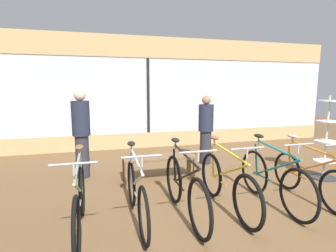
% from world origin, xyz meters
% --- Properties ---
extents(ground_plane, '(24.00, 24.00, 0.00)m').
position_xyz_m(ground_plane, '(0.00, 0.00, 0.00)').
color(ground_plane, brown).
extents(shop_back_wall, '(12.00, 0.08, 3.20)m').
position_xyz_m(shop_back_wall, '(0.00, 4.15, 1.64)').
color(shop_back_wall, tan).
rests_on(shop_back_wall, ground_plane).
extents(bicycle_far_left, '(0.46, 1.77, 1.03)m').
position_xyz_m(bicycle_far_left, '(-1.71, -0.22, 0.39)').
color(bicycle_far_left, black).
rests_on(bicycle_far_left, ground_plane).
extents(bicycle_left, '(0.46, 1.71, 1.02)m').
position_xyz_m(bicycle_left, '(-1.00, -0.11, 0.39)').
color(bicycle_left, black).
rests_on(bicycle_left, ground_plane).
extents(bicycle_center_left, '(0.46, 1.77, 1.05)m').
position_xyz_m(bicycle_center_left, '(-0.35, -0.16, 0.40)').
color(bicycle_center_left, black).
rests_on(bicycle_center_left, ground_plane).
extents(bicycle_center_right, '(0.46, 1.78, 1.04)m').
position_xyz_m(bicycle_center_right, '(0.30, -0.12, 0.39)').
color(bicycle_center_right, black).
rests_on(bicycle_center_right, ground_plane).
extents(bicycle_right, '(0.46, 1.73, 1.04)m').
position_xyz_m(bicycle_right, '(1.05, -0.16, 0.40)').
color(bicycle_right, black).
rests_on(bicycle_right, ground_plane).
extents(bicycle_far_right, '(0.46, 1.65, 1.00)m').
position_xyz_m(bicycle_far_right, '(1.71, -0.15, 0.37)').
color(bicycle_far_right, black).
rests_on(bicycle_far_right, ground_plane).
extents(accessory_rack, '(0.48, 0.48, 1.62)m').
position_xyz_m(accessory_rack, '(2.79, 0.59, 0.67)').
color(accessory_rack, '#333333').
rests_on(accessory_rack, ground_plane).
extents(display_bench, '(1.40, 0.44, 0.46)m').
position_xyz_m(display_bench, '(-0.32, 1.37, 0.38)').
color(display_bench, brown).
rests_on(display_bench, ground_plane).
extents(customer_near_rack, '(0.48, 0.48, 1.73)m').
position_xyz_m(customer_near_rack, '(-1.76, 1.91, 0.91)').
color(customer_near_rack, '#2D2D38').
rests_on(customer_near_rack, ground_plane).
extents(customer_by_window, '(0.43, 0.43, 1.58)m').
position_xyz_m(customer_by_window, '(0.96, 2.15, 0.82)').
color(customer_by_window, '#2D2D38').
rests_on(customer_by_window, ground_plane).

